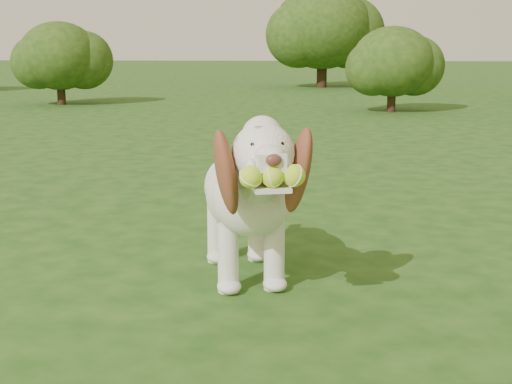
{
  "coord_description": "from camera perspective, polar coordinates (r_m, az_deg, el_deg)",
  "views": [
    {
      "loc": [
        -0.04,
        -3.7,
        1.06
      ],
      "look_at": [
        -0.25,
        -0.87,
        0.46
      ],
      "focal_mm": 50.0,
      "sensor_mm": 36.0,
      "label": 1
    }
  ],
  "objects": [
    {
      "name": "shrub_a",
      "position": [
        12.91,
        -15.47,
        10.45
      ],
      "size": [
        1.37,
        1.37,
        1.42
      ],
      "color": "#382314",
      "rests_on": "ground"
    },
    {
      "name": "dog",
      "position": [
        3.14,
        -0.74,
        0.12
      ],
      "size": [
        0.59,
        1.2,
        0.79
      ],
      "rotation": [
        0.0,
        0.0,
        0.24
      ],
      "color": "white",
      "rests_on": "ground"
    },
    {
      "name": "shrub_c",
      "position": [
        11.35,
        10.89,
        10.21
      ],
      "size": [
        1.27,
        1.27,
        1.32
      ],
      "color": "#382314",
      "rests_on": "ground"
    },
    {
      "name": "ground",
      "position": [
        3.85,
        4.76,
        -4.15
      ],
      "size": [
        80.0,
        80.0,
        0.0
      ],
      "primitive_type": "plane",
      "color": "#1A3F12",
      "rests_on": "ground"
    },
    {
      "name": "shrub_i",
      "position": [
        17.46,
        5.35,
        12.99
      ],
      "size": [
        2.33,
        2.33,
        2.42
      ],
      "color": "#382314",
      "rests_on": "ground"
    }
  ]
}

